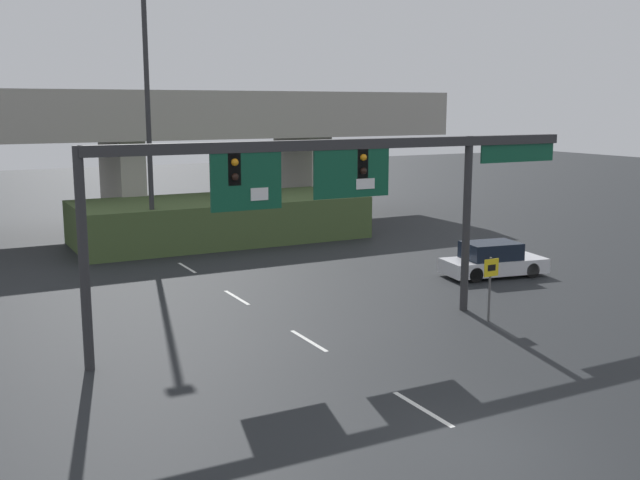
{
  "coord_description": "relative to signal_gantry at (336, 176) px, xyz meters",
  "views": [
    {
      "loc": [
        -10.23,
        -11.64,
        7.25
      ],
      "look_at": [
        0.0,
        7.6,
        3.32
      ],
      "focal_mm": 42.0,
      "sensor_mm": 36.0,
      "label": 1
    }
  ],
  "objects": [
    {
      "name": "ground_plane",
      "position": [
        -1.28,
        -8.91,
        -5.06
      ],
      "size": [
        160.0,
        160.0,
        0.0
      ],
      "primitive_type": "plane",
      "color": "black"
    },
    {
      "name": "overpass_bridge",
      "position": [
        -1.28,
        23.23,
        0.56
      ],
      "size": [
        41.36,
        7.12,
        8.08
      ],
      "color": "#A39E93",
      "rests_on": "ground"
    },
    {
      "name": "grass_embankment",
      "position": [
        2.59,
        17.48,
        -3.91
      ],
      "size": [
        15.4,
        6.37,
        2.29
      ],
      "color": "#42562D",
      "rests_on": "ground"
    },
    {
      "name": "parked_sedan_near_right",
      "position": [
        9.83,
        3.74,
        -4.37
      ],
      "size": [
        4.66,
        2.48,
        1.49
      ],
      "rotation": [
        0.0,
        0.0,
        -0.16
      ],
      "color": "silver",
      "rests_on": "ground"
    },
    {
      "name": "highway_light_pole_near",
      "position": [
        -1.86,
        14.95,
        2.6
      ],
      "size": [
        0.7,
        0.36,
        14.57
      ],
      "color": "#2D2D30",
      "rests_on": "ground"
    },
    {
      "name": "signal_gantry",
      "position": [
        0.0,
        0.0,
        0.0
      ],
      "size": [
        17.24,
        0.44,
        6.2
      ],
      "color": "#2D2D30",
      "rests_on": "ground"
    },
    {
      "name": "lane_markings",
      "position": [
        -1.28,
        5.49,
        -5.05
      ],
      "size": [
        0.14,
        26.61,
        0.01
      ],
      "color": "silver",
      "rests_on": "ground"
    },
    {
      "name": "speed_limit_sign",
      "position": [
        5.12,
        -1.54,
        -3.6
      ],
      "size": [
        0.6,
        0.11,
        2.23
      ],
      "color": "#4C4C4C",
      "rests_on": "ground"
    }
  ]
}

